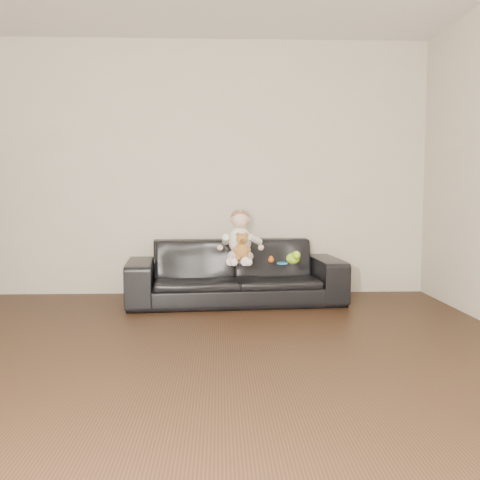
{
  "coord_description": "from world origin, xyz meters",
  "views": [
    {
      "loc": [
        0.35,
        -2.8,
        1.05
      ],
      "look_at": [
        0.55,
        2.15,
        0.61
      ],
      "focal_mm": 40.0,
      "sensor_mm": 36.0,
      "label": 1
    }
  ],
  "objects_px": {
    "toy_green": "(293,259)",
    "sofa": "(235,272)",
    "toy_rattle": "(271,260)",
    "baby": "(240,240)",
    "teddy_bear": "(242,246)",
    "toy_blue_disc": "(282,263)"
  },
  "relations": [
    {
      "from": "toy_green",
      "to": "toy_blue_disc",
      "type": "bearing_deg",
      "value": 170.84
    },
    {
      "from": "sofa",
      "to": "toy_green",
      "type": "bearing_deg",
      "value": -22.31
    },
    {
      "from": "sofa",
      "to": "toy_rattle",
      "type": "height_order",
      "value": "sofa"
    },
    {
      "from": "toy_rattle",
      "to": "toy_blue_disc",
      "type": "relative_size",
      "value": 0.57
    },
    {
      "from": "sofa",
      "to": "teddy_bear",
      "type": "distance_m",
      "value": 0.38
    },
    {
      "from": "toy_blue_disc",
      "to": "toy_rattle",
      "type": "bearing_deg",
      "value": 147.66
    },
    {
      "from": "baby",
      "to": "toy_blue_disc",
      "type": "xyz_separation_m",
      "value": [
        0.39,
        -0.04,
        -0.21
      ]
    },
    {
      "from": "baby",
      "to": "toy_green",
      "type": "relative_size",
      "value": 3.34
    },
    {
      "from": "baby",
      "to": "toy_rattle",
      "type": "xyz_separation_m",
      "value": [
        0.29,
        0.02,
        -0.19
      ]
    },
    {
      "from": "toy_rattle",
      "to": "toy_green",
      "type": "bearing_deg",
      "value": -21.97
    },
    {
      "from": "sofa",
      "to": "baby",
      "type": "bearing_deg",
      "value": -73.74
    },
    {
      "from": "toy_green",
      "to": "toy_rattle",
      "type": "distance_m",
      "value": 0.21
    },
    {
      "from": "teddy_bear",
      "to": "toy_rattle",
      "type": "xyz_separation_m",
      "value": [
        0.28,
        0.18,
        -0.15
      ]
    },
    {
      "from": "toy_green",
      "to": "sofa",
      "type": "bearing_deg",
      "value": 162.49
    },
    {
      "from": "toy_rattle",
      "to": "baby",
      "type": "bearing_deg",
      "value": -175.47
    },
    {
      "from": "toy_rattle",
      "to": "toy_blue_disc",
      "type": "height_order",
      "value": "toy_rattle"
    },
    {
      "from": "toy_green",
      "to": "baby",
      "type": "bearing_deg",
      "value": 173.47
    },
    {
      "from": "sofa",
      "to": "teddy_bear",
      "type": "bearing_deg",
      "value": -83.48
    },
    {
      "from": "sofa",
      "to": "teddy_bear",
      "type": "xyz_separation_m",
      "value": [
        0.05,
        -0.26,
        0.27
      ]
    },
    {
      "from": "teddy_bear",
      "to": "toy_rattle",
      "type": "relative_size",
      "value": 4.06
    },
    {
      "from": "toy_green",
      "to": "toy_blue_disc",
      "type": "relative_size",
      "value": 1.43
    },
    {
      "from": "sofa",
      "to": "toy_rattle",
      "type": "bearing_deg",
      "value": -19.6
    }
  ]
}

